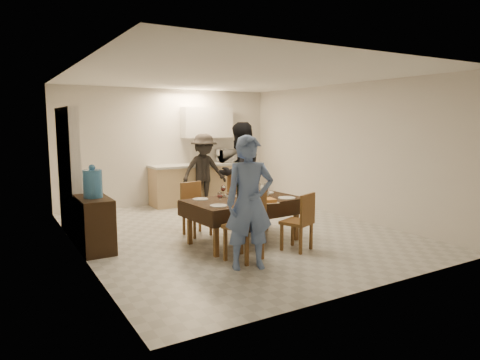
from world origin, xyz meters
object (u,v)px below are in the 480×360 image
object	(u,v)px
savoury_tart	(263,201)
person_kitchen	(204,170)
water_jug	(93,184)
person_near	(249,203)
dining_table	(244,201)
water_pitcher	(264,191)
person_far	(240,174)
microwave	(229,156)
console	(95,224)
wine_bottle	(239,189)

from	to	relation	value
savoury_tart	person_kitchen	size ratio (longest dim) A/B	0.26
water_jug	person_near	xyz separation A→B (m)	(1.55, -1.76, -0.14)
water_jug	person_kitchen	bearing A→B (deg)	37.59
dining_table	water_pitcher	xyz separation A→B (m)	(0.35, -0.05, 0.14)
person_near	person_far	size ratio (longest dim) A/B	0.92
person_near	person_kitchen	xyz separation A→B (m)	(1.25, 3.92, -0.05)
person_kitchen	savoury_tart	bearing A→B (deg)	-100.53
person_kitchen	water_jug	bearing A→B (deg)	-142.41
microwave	person_far	bearing A→B (deg)	65.25
microwave	person_kitchen	bearing A→B (deg)	26.77
water_pitcher	console	bearing A→B (deg)	162.78
console	water_pitcher	xyz separation A→B (m)	(2.45, -0.76, 0.40)
dining_table	savoury_tart	xyz separation A→B (m)	(0.10, -0.38, 0.06)
console	microwave	world-z (taller)	microwave
dining_table	person_near	world-z (taller)	person_near
water_jug	savoury_tart	world-z (taller)	water_jug
water_jug	person_far	world-z (taller)	person_far
console	microwave	xyz separation A→B (m)	(3.70, 2.61, 0.67)
wine_bottle	water_pitcher	size ratio (longest dim) A/B	1.45
savoury_tart	person_kitchen	xyz separation A→B (m)	(0.60, 3.25, 0.10)
water_jug	person_kitchen	distance (m)	3.55
dining_table	console	xyz separation A→B (m)	(-2.10, 0.71, -0.26)
console	person_kitchen	world-z (taller)	person_kitchen
person_far	person_kitchen	distance (m)	1.83
savoury_tart	person_kitchen	distance (m)	3.31
dining_table	person_kitchen	world-z (taller)	person_kitchen
dining_table	wine_bottle	size ratio (longest dim) A/B	5.82
water_pitcher	person_kitchen	world-z (taller)	person_kitchen
dining_table	water_jug	bearing A→B (deg)	156.78
water_jug	dining_table	bearing A→B (deg)	-18.66
person_near	console	bearing A→B (deg)	149.44
dining_table	person_kitchen	size ratio (longest dim) A/B	1.13
wine_bottle	person_near	bearing A→B (deg)	-114.44
console	person_near	xyz separation A→B (m)	(1.55, -1.76, 0.46)
water_pitcher	microwave	distance (m)	3.60
dining_table	person_near	bearing A→B (deg)	-122.21
microwave	person_kitchen	world-z (taller)	person_kitchen
water_pitcher	person_far	bearing A→B (deg)	79.70
person_far	console	bearing A→B (deg)	-5.38
dining_table	water_jug	distance (m)	2.24
savoury_tart	console	bearing A→B (deg)	153.67
water_jug	person_far	distance (m)	2.67
water_jug	wine_bottle	bearing A→B (deg)	-17.82
water_pitcher	microwave	world-z (taller)	microwave
dining_table	wine_bottle	world-z (taller)	wine_bottle
water_jug	wine_bottle	size ratio (longest dim) A/B	1.28
water_jug	savoury_tart	bearing A→B (deg)	-26.33
dining_table	person_far	world-z (taller)	person_far
dining_table	person_kitchen	distance (m)	2.96
water_jug	water_pitcher	bearing A→B (deg)	-17.22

